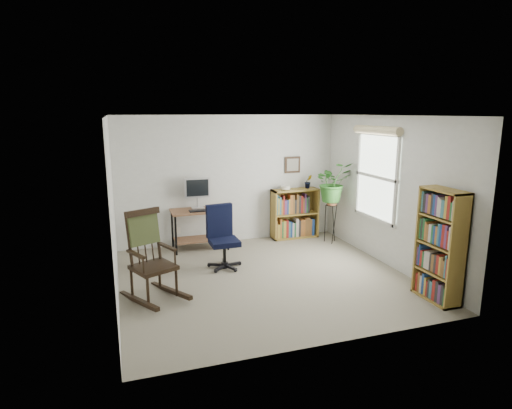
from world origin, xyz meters
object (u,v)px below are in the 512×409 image
object	(u,v)px
rocking_chair	(153,255)
low_bookshelf	(295,213)
tall_bookshelf	(440,246)
office_chair	(224,237)
desk	(200,229)

from	to	relation	value
rocking_chair	low_bookshelf	world-z (taller)	rocking_chair
rocking_chair	tall_bookshelf	distance (m)	3.76
office_chair	rocking_chair	xyz separation A→B (m)	(-1.17, -0.83, 0.10)
desk	low_bookshelf	bearing A→B (deg)	3.58
desk	rocking_chair	bearing A→B (deg)	-117.16
desk	rocking_chair	size ratio (longest dim) A/B	0.83
desk	tall_bookshelf	xyz separation A→B (m)	(2.56, -3.13, 0.38)
office_chair	low_bookshelf	world-z (taller)	office_chair
desk	office_chair	world-z (taller)	office_chair
rocking_chair	low_bookshelf	xyz separation A→B (m)	(2.91, 2.05, -0.12)
rocking_chair	tall_bookshelf	size ratio (longest dim) A/B	0.81
desk	low_bookshelf	size ratio (longest dim) A/B	1.04
desk	office_chair	size ratio (longest dim) A/B	0.99
low_bookshelf	tall_bookshelf	world-z (taller)	tall_bookshelf
desk	low_bookshelf	world-z (taller)	low_bookshelf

